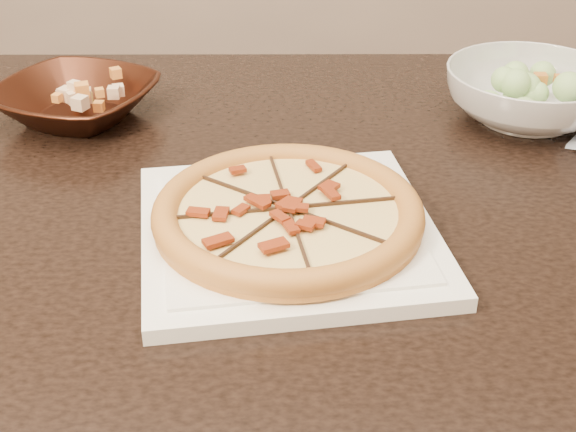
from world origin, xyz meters
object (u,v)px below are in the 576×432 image
Objects in this scene: dining_table at (236,240)px; plate at (288,231)px; bronze_bowl at (77,101)px; salad_bowl at (529,94)px; pizza at (288,213)px.

plate reaches higher than dining_table.
bronze_bowl is at bearing 135.85° from plate.
pizza is at bearing -134.45° from salad_bowl.
dining_table is at bearing -33.84° from bronze_bowl.
plate is 1.73× the size of bronze_bowl.
pizza is at bearing -62.52° from dining_table.
salad_bowl is (0.42, 0.19, 0.14)m from dining_table.
plate is at bearing -134.45° from salad_bowl.
pizza reaches higher than dining_table.
bronze_bowl reaches higher than pizza.
plate is 1.27× the size of pizza.
dining_table is 0.48m from salad_bowl.
bronze_bowl reaches higher than dining_table.
pizza is at bearing -44.16° from bronze_bowl.
pizza is (0.08, -0.15, 0.13)m from dining_table.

